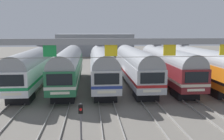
{
  "coord_description": "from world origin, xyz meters",
  "views": [
    {
      "loc": [
        -3.55,
        -30.33,
        6.99
      ],
      "look_at": [
        -0.71,
        1.37,
        1.81
      ],
      "focal_mm": 38.63,
      "sensor_mm": 36.0,
      "label": 1
    }
  ],
  "objects_px": {
    "commuter_train_white": "(34,66)",
    "commuter_train_silver": "(102,65)",
    "commuter_train_green": "(68,66)",
    "yard_signal_mast": "(81,114)",
    "commuter_train_maroon": "(167,64)",
    "catenary_gantry": "(141,54)",
    "commuter_train_stainless": "(135,65)",
    "commuter_train_orange": "(198,64)"
  },
  "relations": [
    {
      "from": "commuter_train_silver",
      "to": "commuter_train_stainless",
      "type": "distance_m",
      "value": 4.22
    },
    {
      "from": "commuter_train_white",
      "to": "commuter_train_stainless",
      "type": "bearing_deg",
      "value": -0.02
    },
    {
      "from": "commuter_train_orange",
      "to": "catenary_gantry",
      "type": "height_order",
      "value": "catenary_gantry"
    },
    {
      "from": "commuter_train_white",
      "to": "commuter_train_silver",
      "type": "xyz_separation_m",
      "value": [
        8.44,
        0.0,
        0.0
      ]
    },
    {
      "from": "commuter_train_green",
      "to": "commuter_train_silver",
      "type": "height_order",
      "value": "commuter_train_silver"
    },
    {
      "from": "commuter_train_orange",
      "to": "yard_signal_mast",
      "type": "relative_size",
      "value": 7.4
    },
    {
      "from": "commuter_train_silver",
      "to": "commuter_train_green",
      "type": "bearing_deg",
      "value": -179.94
    },
    {
      "from": "commuter_train_white",
      "to": "commuter_train_orange",
      "type": "relative_size",
      "value": 1.0
    },
    {
      "from": "commuter_train_stainless",
      "to": "catenary_gantry",
      "type": "relative_size",
      "value": 0.69
    },
    {
      "from": "commuter_train_silver",
      "to": "yard_signal_mast",
      "type": "bearing_deg",
      "value": -97.75
    },
    {
      "from": "commuter_train_silver",
      "to": "commuter_train_orange",
      "type": "relative_size",
      "value": 1.0
    },
    {
      "from": "commuter_train_white",
      "to": "commuter_train_orange",
      "type": "xyz_separation_m",
      "value": [
        21.1,
        0.0,
        0.0
      ]
    },
    {
      "from": "catenary_gantry",
      "to": "yard_signal_mast",
      "type": "distance_m",
      "value": 5.93
    },
    {
      "from": "yard_signal_mast",
      "to": "commuter_train_green",
      "type": "bearing_deg",
      "value": 97.76
    },
    {
      "from": "commuter_train_white",
      "to": "commuter_train_stainless",
      "type": "distance_m",
      "value": 12.66
    },
    {
      "from": "catenary_gantry",
      "to": "commuter_train_maroon",
      "type": "bearing_deg",
      "value": 64.88
    },
    {
      "from": "commuter_train_silver",
      "to": "yard_signal_mast",
      "type": "distance_m",
      "value": 15.67
    },
    {
      "from": "commuter_train_maroon",
      "to": "commuter_train_stainless",
      "type": "bearing_deg",
      "value": -179.94
    },
    {
      "from": "commuter_train_maroon",
      "to": "commuter_train_white",
      "type": "bearing_deg",
      "value": 180.0
    },
    {
      "from": "commuter_train_green",
      "to": "commuter_train_orange",
      "type": "distance_m",
      "value": 16.88
    },
    {
      "from": "commuter_train_green",
      "to": "yard_signal_mast",
      "type": "distance_m",
      "value": 15.66
    },
    {
      "from": "commuter_train_white",
      "to": "commuter_train_orange",
      "type": "height_order",
      "value": "same"
    },
    {
      "from": "commuter_train_white",
      "to": "yard_signal_mast",
      "type": "xyz_separation_m",
      "value": [
        6.33,
        -15.5,
        -0.97
      ]
    },
    {
      "from": "commuter_train_green",
      "to": "commuter_train_orange",
      "type": "relative_size",
      "value": 1.0
    },
    {
      "from": "catenary_gantry",
      "to": "commuter_train_green",
      "type": "bearing_deg",
      "value": 115.13
    },
    {
      "from": "commuter_train_stainless",
      "to": "catenary_gantry",
      "type": "height_order",
      "value": "catenary_gantry"
    },
    {
      "from": "commuter_train_maroon",
      "to": "catenary_gantry",
      "type": "relative_size",
      "value": 0.69
    },
    {
      "from": "commuter_train_white",
      "to": "commuter_train_silver",
      "type": "relative_size",
      "value": 1.0
    },
    {
      "from": "commuter_train_green",
      "to": "yard_signal_mast",
      "type": "xyz_separation_m",
      "value": [
        2.11,
        -15.49,
        -0.97
      ]
    },
    {
      "from": "commuter_train_green",
      "to": "commuter_train_maroon",
      "type": "relative_size",
      "value": 1.0
    },
    {
      "from": "commuter_train_stainless",
      "to": "catenary_gantry",
      "type": "bearing_deg",
      "value": -98.89
    },
    {
      "from": "yard_signal_mast",
      "to": "commuter_train_silver",
      "type": "bearing_deg",
      "value": 82.25
    },
    {
      "from": "commuter_train_silver",
      "to": "commuter_train_stainless",
      "type": "xyz_separation_m",
      "value": [
        4.22,
        -0.0,
        -0.0
      ]
    },
    {
      "from": "commuter_train_green",
      "to": "catenary_gantry",
      "type": "height_order",
      "value": "catenary_gantry"
    },
    {
      "from": "commuter_train_white",
      "to": "commuter_train_maroon",
      "type": "height_order",
      "value": "same"
    },
    {
      "from": "commuter_train_white",
      "to": "catenary_gantry",
      "type": "xyz_separation_m",
      "value": [
        10.55,
        -13.5,
        2.67
      ]
    },
    {
      "from": "commuter_train_green",
      "to": "catenary_gantry",
      "type": "distance_m",
      "value": 15.14
    },
    {
      "from": "commuter_train_white",
      "to": "commuter_train_silver",
      "type": "bearing_deg",
      "value": 0.0
    },
    {
      "from": "commuter_train_stainless",
      "to": "commuter_train_maroon",
      "type": "xyz_separation_m",
      "value": [
        4.22,
        0.0,
        0.0
      ]
    },
    {
      "from": "commuter_train_maroon",
      "to": "catenary_gantry",
      "type": "xyz_separation_m",
      "value": [
        -6.33,
        -13.5,
        2.67
      ]
    },
    {
      "from": "catenary_gantry",
      "to": "yard_signal_mast",
      "type": "xyz_separation_m",
      "value": [
        -4.22,
        -2.0,
        -3.65
      ]
    },
    {
      "from": "commuter_train_stainless",
      "to": "commuter_train_silver",
      "type": "bearing_deg",
      "value": 179.94
    }
  ]
}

